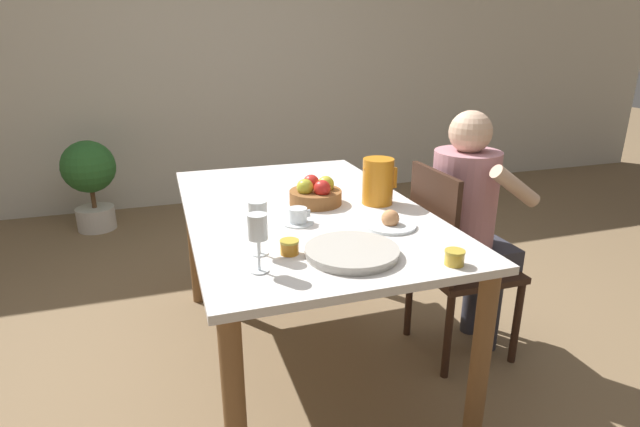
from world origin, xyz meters
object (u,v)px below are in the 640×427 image
at_px(jam_jar_red, 289,246).
at_px(person_seated, 469,214).
at_px(bread_plate, 390,223).
at_px(jam_jar_amber, 455,257).
at_px(teacup_near_person, 298,217).
at_px(fruit_bowl, 316,193).
at_px(red_pitcher, 378,181).
at_px(potted_plant, 90,177).
at_px(wine_glass_water, 258,230).
at_px(chair_person_side, 452,260).
at_px(wine_glass_juice, 258,216).
at_px(serving_tray, 352,252).

bearing_deg(jam_jar_red, person_seated, 19.98).
height_order(bread_plate, jam_jar_amber, bread_plate).
height_order(teacup_near_person, fruit_bowl, fruit_bowl).
relative_size(red_pitcher, potted_plant, 0.28).
height_order(wine_glass_water, teacup_near_person, wine_glass_water).
xyz_separation_m(bread_plate, potted_plant, (-1.38, 2.57, -0.35)).
bearing_deg(bread_plate, fruit_bowl, 117.04).
distance_m(jam_jar_amber, potted_plant, 3.30).
relative_size(chair_person_side, potted_plant, 1.28).
relative_size(person_seated, teacup_near_person, 9.28).
relative_size(wine_glass_water, potted_plant, 0.26).
distance_m(red_pitcher, jam_jar_amber, 0.68).
bearing_deg(person_seated, potted_plant, -141.16).
height_order(fruit_bowl, potted_plant, fruit_bowl).
height_order(bread_plate, jam_jar_red, bread_plate).
bearing_deg(wine_glass_juice, chair_person_side, 16.64).
relative_size(jam_jar_red, potted_plant, 0.09).
bearing_deg(fruit_bowl, chair_person_side, -16.59).
height_order(wine_glass_juice, jam_jar_red, wine_glass_juice).
height_order(wine_glass_water, jam_jar_amber, wine_glass_water).
height_order(jam_jar_red, fruit_bowl, fruit_bowl).
xyz_separation_m(teacup_near_person, jam_jar_red, (-0.11, -0.28, 0.00)).
distance_m(wine_glass_water, bread_plate, 0.63).
bearing_deg(fruit_bowl, jam_jar_amber, -72.73).
bearing_deg(teacup_near_person, potted_plant, 113.33).
bearing_deg(wine_glass_water, potted_plant, 106.10).
relative_size(wine_glass_juice, jam_jar_amber, 2.84).
relative_size(serving_tray, fruit_bowl, 1.38).
distance_m(chair_person_side, wine_glass_water, 1.16).
bearing_deg(wine_glass_water, jam_jar_red, 39.67).
height_order(jam_jar_amber, fruit_bowl, fruit_bowl).
height_order(red_pitcher, wine_glass_water, red_pitcher).
distance_m(wine_glass_juice, jam_jar_amber, 0.66).
distance_m(bread_plate, jam_jar_amber, 0.39).
xyz_separation_m(chair_person_side, potted_plant, (-1.80, 2.38, -0.05)).
relative_size(red_pitcher, serving_tray, 0.63).
height_order(red_pitcher, jam_jar_red, red_pitcher).
relative_size(teacup_near_person, bread_plate, 0.62).
distance_m(red_pitcher, jam_jar_red, 0.67).
relative_size(red_pitcher, teacup_near_person, 1.60).
bearing_deg(person_seated, jam_jar_amber, -38.08).
xyz_separation_m(wine_glass_water, fruit_bowl, (0.38, 0.61, -0.09)).
xyz_separation_m(teacup_near_person, serving_tray, (0.09, -0.36, -0.01)).
height_order(teacup_near_person, potted_plant, teacup_near_person).
distance_m(chair_person_side, teacup_near_person, 0.82).
xyz_separation_m(teacup_near_person, potted_plant, (-1.04, 2.42, -0.36)).
distance_m(serving_tray, potted_plant, 3.02).
distance_m(red_pitcher, wine_glass_water, 0.83).
distance_m(wine_glass_juice, bread_plate, 0.56).
bearing_deg(potted_plant, wine_glass_juice, -72.59).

